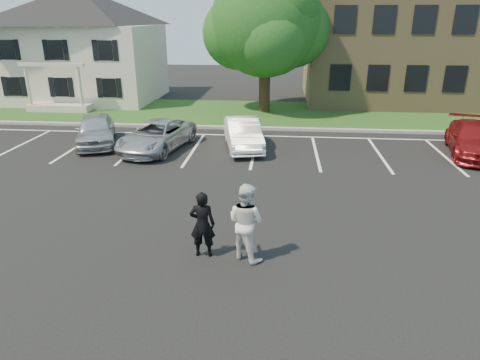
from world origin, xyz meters
name	(u,v)px	position (x,y,z in m)	size (l,w,h in m)	color
ground_plane	(237,234)	(0.00, 0.00, 0.00)	(90.00, 90.00, 0.00)	black
curb	(259,128)	(0.00, 12.00, 0.07)	(40.00, 0.30, 0.15)	gray
grass_strip	(262,113)	(0.00, 16.00, 0.04)	(44.00, 8.00, 0.08)	#1A3E13
stall_lines	(285,146)	(1.40, 8.95, 0.01)	(34.00, 5.36, 0.01)	white
house	(83,46)	(-13.00, 19.97, 3.83)	(10.30, 9.22, 7.60)	beige
office_building	(467,41)	(14.00, 21.99, 4.16)	(22.40, 10.40, 8.30)	olive
tree	(267,24)	(0.17, 16.72, 5.35)	(7.80, 7.20, 8.80)	black
man_black_suit	(202,224)	(-0.74, -1.22, 0.88)	(0.64, 0.42, 1.75)	black
man_white_shirt	(246,222)	(0.36, -1.23, 1.00)	(0.98, 0.76, 2.01)	white
car_silver_west	(96,130)	(-7.59, 8.40, 0.72)	(1.71, 4.24, 1.45)	#BCBDC2
car_silver_minivan	(157,136)	(-4.46, 7.83, 0.65)	(2.17, 4.71, 1.31)	#B4B6BB
car_white_sedan	(243,134)	(-0.55, 8.43, 0.69)	(1.46, 4.18, 1.38)	white
car_red_compact	(474,139)	(9.66, 8.38, 0.70)	(1.96, 4.82, 1.40)	maroon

